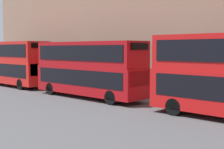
# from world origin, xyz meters

# --- Properties ---
(bus_second_in_queue) EXTENTS (2.59, 10.03, 4.35)m
(bus_second_in_queue) POSITION_xyz_m (1.60, 17.68, 2.40)
(bus_second_in_queue) COLOR #A80F14
(bus_second_in_queue) RESTS_ON ground
(bus_third_in_queue) EXTENTS (2.59, 11.00, 4.49)m
(bus_third_in_queue) POSITION_xyz_m (1.60, 29.65, 2.47)
(bus_third_in_queue) COLOR red
(bus_third_in_queue) RESTS_ON ground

